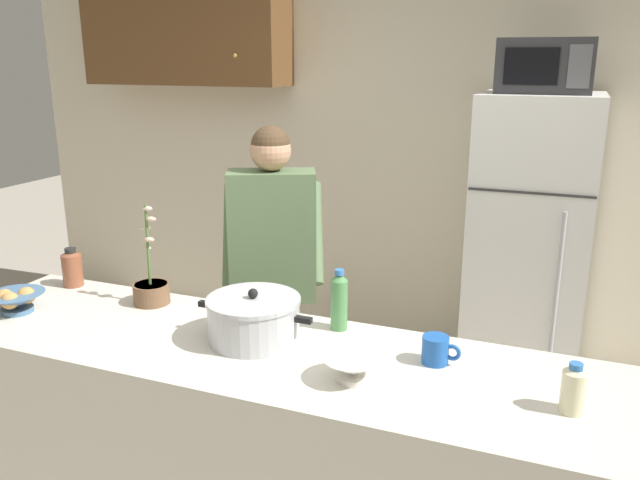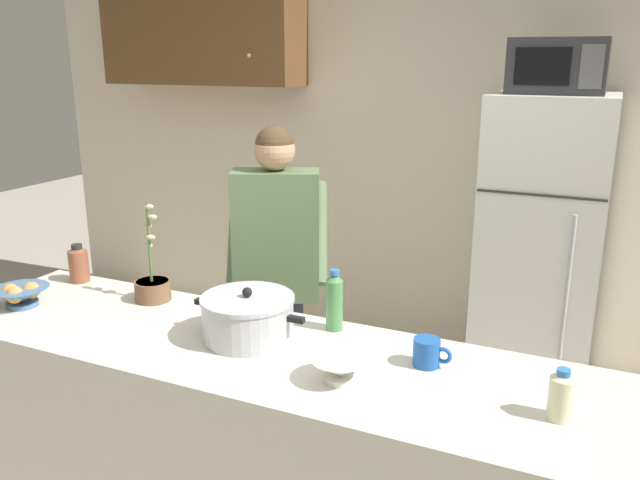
{
  "view_description": "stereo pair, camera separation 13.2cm",
  "coord_description": "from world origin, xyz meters",
  "px_view_note": "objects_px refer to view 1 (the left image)",
  "views": [
    {
      "loc": [
        0.95,
        -1.84,
        1.91
      ],
      "look_at": [
        0.0,
        0.55,
        1.17
      ],
      "focal_mm": 35.85,
      "sensor_mm": 36.0,
      "label": 1
    },
    {
      "loc": [
        1.07,
        -1.79,
        1.91
      ],
      "look_at": [
        0.0,
        0.55,
        1.17
      ],
      "focal_mm": 35.85,
      "sensor_mm": 36.0,
      "label": 2
    }
  ],
  "objects_px": {
    "person_near_pot": "(273,254)",
    "bottle_near_edge": "(339,300)",
    "refrigerator": "(529,247)",
    "microwave": "(546,66)",
    "cooking_pot": "(254,319)",
    "bread_bowl": "(16,300)",
    "bottle_far_corner": "(72,267)",
    "potted_orchid": "(151,288)",
    "coffee_mug": "(436,350)",
    "empty_bowl": "(352,367)",
    "bottle_mid_counter": "(573,388)"
  },
  "relations": [
    {
      "from": "cooking_pot",
      "to": "empty_bowl",
      "type": "height_order",
      "value": "cooking_pot"
    },
    {
      "from": "cooking_pot",
      "to": "bread_bowl",
      "type": "height_order",
      "value": "cooking_pot"
    },
    {
      "from": "refrigerator",
      "to": "bottle_mid_counter",
      "type": "height_order",
      "value": "refrigerator"
    },
    {
      "from": "bottle_mid_counter",
      "to": "potted_orchid",
      "type": "xyz_separation_m",
      "value": [
        -1.64,
        0.26,
        -0.01
      ]
    },
    {
      "from": "refrigerator",
      "to": "bottle_mid_counter",
      "type": "bearing_deg",
      "value": -82.4
    },
    {
      "from": "person_near_pot",
      "to": "bottle_near_edge",
      "type": "relative_size",
      "value": 6.82
    },
    {
      "from": "person_near_pot",
      "to": "bottle_near_edge",
      "type": "bearing_deg",
      "value": -45.03
    },
    {
      "from": "coffee_mug",
      "to": "bread_bowl",
      "type": "height_order",
      "value": "bread_bowl"
    },
    {
      "from": "coffee_mug",
      "to": "empty_bowl",
      "type": "xyz_separation_m",
      "value": [
        -0.22,
        -0.22,
        -0.0
      ]
    },
    {
      "from": "microwave",
      "to": "bread_bowl",
      "type": "bearing_deg",
      "value": -133.96
    },
    {
      "from": "microwave",
      "to": "bottle_near_edge",
      "type": "relative_size",
      "value": 2.03
    },
    {
      "from": "refrigerator",
      "to": "cooking_pot",
      "type": "height_order",
      "value": "refrigerator"
    },
    {
      "from": "bottle_near_edge",
      "to": "potted_orchid",
      "type": "height_order",
      "value": "potted_orchid"
    },
    {
      "from": "empty_bowl",
      "to": "potted_orchid",
      "type": "bearing_deg",
      "value": 162.18
    },
    {
      "from": "refrigerator",
      "to": "microwave",
      "type": "height_order",
      "value": "microwave"
    },
    {
      "from": "empty_bowl",
      "to": "bottle_far_corner",
      "type": "distance_m",
      "value": 1.49
    },
    {
      "from": "bread_bowl",
      "to": "bottle_near_edge",
      "type": "bearing_deg",
      "value": 14.6
    },
    {
      "from": "microwave",
      "to": "potted_orchid",
      "type": "relative_size",
      "value": 1.14
    },
    {
      "from": "bottle_far_corner",
      "to": "potted_orchid",
      "type": "relative_size",
      "value": 0.42
    },
    {
      "from": "empty_bowl",
      "to": "cooking_pot",
      "type": "bearing_deg",
      "value": 159.88
    },
    {
      "from": "empty_bowl",
      "to": "bottle_mid_counter",
      "type": "xyz_separation_m",
      "value": [
        0.65,
        0.06,
        0.03
      ]
    },
    {
      "from": "bread_bowl",
      "to": "potted_orchid",
      "type": "height_order",
      "value": "potted_orchid"
    },
    {
      "from": "cooking_pot",
      "to": "bread_bowl",
      "type": "xyz_separation_m",
      "value": [
        -1.01,
        -0.12,
        -0.03
      ]
    },
    {
      "from": "coffee_mug",
      "to": "bottle_mid_counter",
      "type": "xyz_separation_m",
      "value": [
        0.43,
        -0.16,
        0.03
      ]
    },
    {
      "from": "cooking_pot",
      "to": "bottle_far_corner",
      "type": "xyz_separation_m",
      "value": [
        -1.02,
        0.21,
        0.01
      ]
    },
    {
      "from": "microwave",
      "to": "coffee_mug",
      "type": "distance_m",
      "value": 1.94
    },
    {
      "from": "coffee_mug",
      "to": "potted_orchid",
      "type": "xyz_separation_m",
      "value": [
        -1.21,
        0.1,
        0.02
      ]
    },
    {
      "from": "coffee_mug",
      "to": "bottle_mid_counter",
      "type": "distance_m",
      "value": 0.46
    },
    {
      "from": "potted_orchid",
      "to": "refrigerator",
      "type": "bearing_deg",
      "value": 49.69
    },
    {
      "from": "potted_orchid",
      "to": "empty_bowl",
      "type": "bearing_deg",
      "value": -17.82
    },
    {
      "from": "person_near_pot",
      "to": "bread_bowl",
      "type": "bearing_deg",
      "value": -130.11
    },
    {
      "from": "cooking_pot",
      "to": "person_near_pot",
      "type": "bearing_deg",
      "value": 110.81
    },
    {
      "from": "empty_bowl",
      "to": "bread_bowl",
      "type": "bearing_deg",
      "value": 178.69
    },
    {
      "from": "microwave",
      "to": "refrigerator",
      "type": "bearing_deg",
      "value": 90.07
    },
    {
      "from": "refrigerator",
      "to": "potted_orchid",
      "type": "relative_size",
      "value": 4.1
    },
    {
      "from": "bottle_near_edge",
      "to": "refrigerator",
      "type": "bearing_deg",
      "value": 70.23
    },
    {
      "from": "coffee_mug",
      "to": "bottle_far_corner",
      "type": "height_order",
      "value": "bottle_far_corner"
    },
    {
      "from": "bottle_mid_counter",
      "to": "bottle_far_corner",
      "type": "xyz_separation_m",
      "value": [
        -2.1,
        0.3,
        0.01
      ]
    },
    {
      "from": "refrigerator",
      "to": "microwave",
      "type": "bearing_deg",
      "value": -89.93
    },
    {
      "from": "bread_bowl",
      "to": "bottle_far_corner",
      "type": "height_order",
      "value": "bottle_far_corner"
    },
    {
      "from": "cooking_pot",
      "to": "bread_bowl",
      "type": "bearing_deg",
      "value": -172.93
    },
    {
      "from": "potted_orchid",
      "to": "bottle_far_corner",
      "type": "bearing_deg",
      "value": 174.36
    },
    {
      "from": "person_near_pot",
      "to": "bottle_mid_counter",
      "type": "bearing_deg",
      "value": -31.59
    },
    {
      "from": "coffee_mug",
      "to": "bottle_near_edge",
      "type": "relative_size",
      "value": 0.55
    },
    {
      "from": "microwave",
      "to": "cooking_pot",
      "type": "height_order",
      "value": "microwave"
    },
    {
      "from": "person_near_pot",
      "to": "bread_bowl",
      "type": "xyz_separation_m",
      "value": [
        -0.73,
        -0.86,
        -0.03
      ]
    },
    {
      "from": "empty_bowl",
      "to": "potted_orchid",
      "type": "height_order",
      "value": "potted_orchid"
    },
    {
      "from": "microwave",
      "to": "potted_orchid",
      "type": "distance_m",
      "value": 2.3
    },
    {
      "from": "person_near_pot",
      "to": "cooking_pot",
      "type": "relative_size",
      "value": 3.57
    },
    {
      "from": "person_near_pot",
      "to": "bottle_far_corner",
      "type": "bearing_deg",
      "value": -144.14
    }
  ]
}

